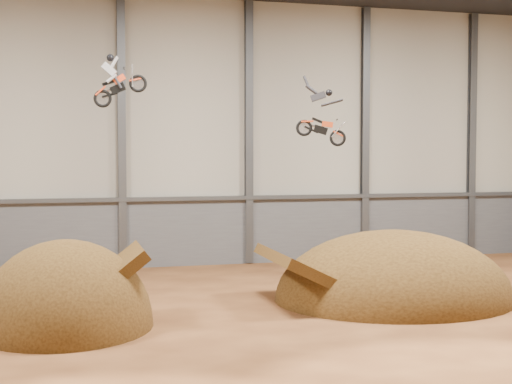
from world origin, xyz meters
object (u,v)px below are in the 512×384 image
Objects in this scene: fmx_rider_b at (319,112)px; fmx_rider_a at (124,74)px; landing_ramp at (393,299)px; takeoff_ramp at (66,326)px.

fmx_rider_a is at bearing -172.50° from fmx_rider_b.
fmx_rider_a is at bearing 169.02° from landing_ramp.
fmx_rider_b is at bearing 11.51° from takeoff_ramp.
takeoff_ramp is 12.87m from landing_ramp.
fmx_rider_b is at bearing -5.13° from fmx_rider_a.
fmx_rider_a is (2.29, 3.39, 8.97)m from takeoff_ramp.
takeoff_ramp is at bearing -173.99° from landing_ramp.
fmx_rider_a is 7.77m from fmx_rider_b.
fmx_rider_a reaches higher than takeoff_ramp.
landing_ramp is 4.52× the size of fmx_rider_a.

